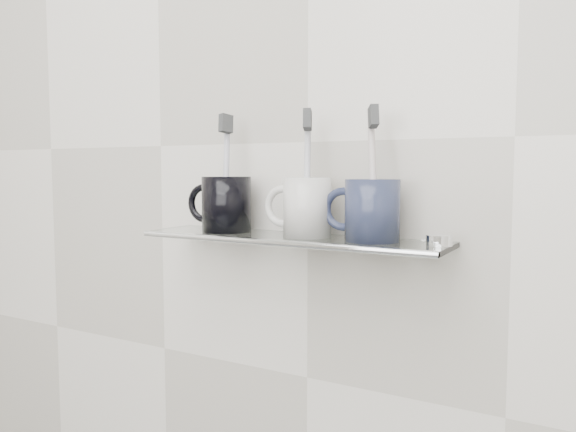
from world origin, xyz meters
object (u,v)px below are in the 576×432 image
Objects in this scene: mug_center at (307,207)px; mug_right at (372,210)px; shelf_glass at (289,239)px; mug_left at (227,204)px.

mug_right is at bearing -2.08° from mug_center.
mug_right is (0.11, 0.00, -0.00)m from mug_center.
mug_left reaches higher than shelf_glass.
mug_left is 0.15m from mug_center.
shelf_glass is at bearing -8.07° from mug_left.
shelf_glass is at bearing -167.93° from mug_right.
mug_right is at bearing 2.10° from shelf_glass.
shelf_glass is at bearing -172.28° from mug_center.
shelf_glass is 5.53× the size of mug_right.
mug_right is at bearing -5.77° from mug_left.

